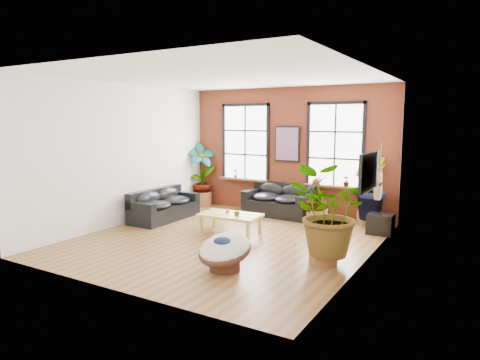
% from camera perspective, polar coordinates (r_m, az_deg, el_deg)
% --- Properties ---
extents(room, '(6.04, 6.54, 3.54)m').
position_cam_1_polar(room, '(9.26, -1.42, 2.71)').
color(room, brown).
rests_on(room, ground).
extents(sofa_back, '(1.93, 1.02, 0.87)m').
position_cam_1_polar(sofa_back, '(11.82, 5.31, -2.82)').
color(sofa_back, black).
rests_on(sofa_back, ground).
extents(sofa_left, '(0.88, 2.03, 0.80)m').
position_cam_1_polar(sofa_left, '(11.46, -10.22, -3.40)').
color(sofa_left, black).
rests_on(sofa_left, ground).
extents(coffee_table, '(1.44, 0.87, 0.54)m').
position_cam_1_polar(coffee_table, '(9.92, -1.32, -4.84)').
color(coffee_table, gold).
rests_on(coffee_table, ground).
extents(papasan_chair, '(1.01, 1.03, 0.70)m').
position_cam_1_polar(papasan_chair, '(7.51, -2.07, -9.35)').
color(papasan_chair, '#4A261A').
rests_on(papasan_chair, ground).
extents(poster, '(0.74, 0.06, 0.98)m').
position_cam_1_polar(poster, '(11.93, 6.32, 4.81)').
color(poster, black).
rests_on(poster, room).
extents(tv_wall_unit, '(0.13, 1.86, 1.20)m').
position_cam_1_polar(tv_wall_unit, '(8.57, 17.15, 0.56)').
color(tv_wall_unit, black).
rests_on(tv_wall_unit, room).
extents(media_box, '(0.57, 0.48, 0.47)m').
position_cam_1_polar(media_box, '(10.37, 18.23, -5.60)').
color(media_box, black).
rests_on(media_box, ground).
extents(pot_back_left, '(0.66, 0.66, 0.41)m').
position_cam_1_polar(pot_back_left, '(13.21, -5.02, -2.50)').
color(pot_back_left, brown).
rests_on(pot_back_left, ground).
extents(pot_back_right, '(0.58, 0.58, 0.34)m').
position_cam_1_polar(pot_back_right, '(11.21, 16.50, -4.86)').
color(pot_back_right, brown).
rests_on(pot_back_right, ground).
extents(pot_right_wall, '(0.60, 0.60, 0.38)m').
position_cam_1_polar(pot_right_wall, '(8.02, 11.03, -9.61)').
color(pot_right_wall, brown).
rests_on(pot_right_wall, ground).
extents(pot_mid, '(0.59, 0.59, 0.38)m').
position_cam_1_polar(pot_mid, '(10.95, 10.21, -4.84)').
color(pot_mid, brown).
rests_on(pot_mid, ground).
extents(floor_plant_back_left, '(1.10, 1.12, 1.78)m').
position_cam_1_polar(floor_plant_back_left, '(13.11, -5.20, 1.10)').
color(floor_plant_back_left, '#0F3B12').
rests_on(floor_plant_back_left, ground).
extents(floor_plant_back_right, '(1.15, 1.16, 1.64)m').
position_cam_1_polar(floor_plant_back_right, '(11.05, 16.78, -0.84)').
color(floor_plant_back_right, '#0F3B12').
rests_on(floor_plant_back_right, ground).
extents(floor_plant_right_wall, '(1.63, 1.48, 1.60)m').
position_cam_1_polar(floor_plant_right_wall, '(7.79, 11.23, -4.28)').
color(floor_plant_right_wall, '#0F3B12').
rests_on(floor_plant_right_wall, ground).
extents(floor_plant_mid, '(0.84, 0.84, 1.08)m').
position_cam_1_polar(floor_plant_mid, '(10.86, 10.12, -2.31)').
color(floor_plant_mid, '#0F3B12').
rests_on(floor_plant_mid, ground).
extents(table_plant, '(0.26, 0.25, 0.23)m').
position_cam_1_polar(table_plant, '(9.66, -0.36, -4.19)').
color(table_plant, '#0F3B12').
rests_on(table_plant, coffee_table).
extents(sill_plant_left, '(0.17, 0.17, 0.27)m').
position_cam_1_polar(sill_plant_left, '(12.72, -0.63, 0.91)').
color(sill_plant_left, '#0F3B12').
rests_on(sill_plant_left, room).
extents(sill_plant_right, '(0.19, 0.19, 0.27)m').
position_cam_1_polar(sill_plant_right, '(11.38, 13.98, -0.16)').
color(sill_plant_right, '#0F3B12').
rests_on(sill_plant_right, room).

